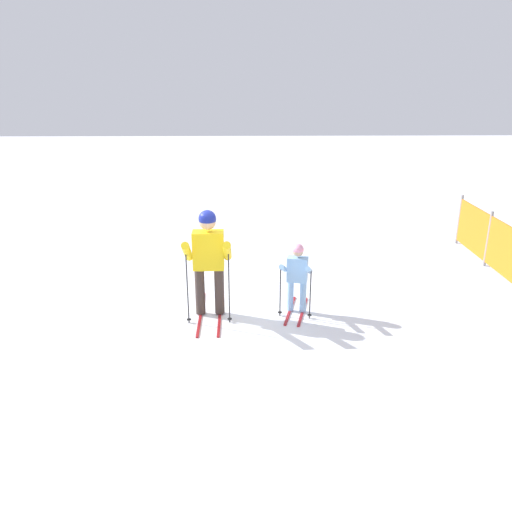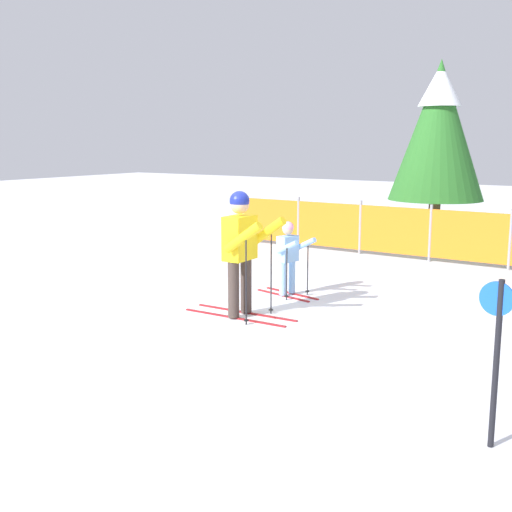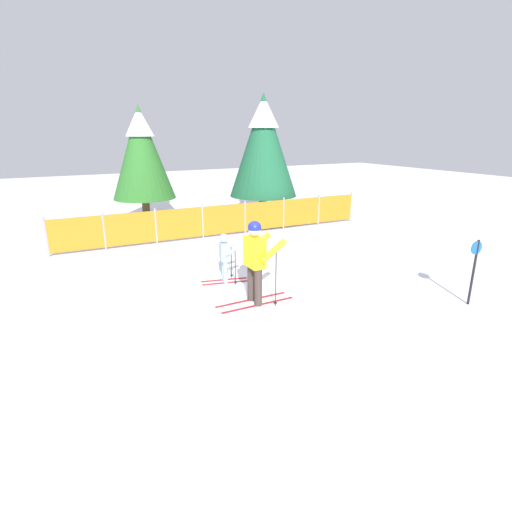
{
  "view_description": "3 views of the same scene",
  "coord_description": "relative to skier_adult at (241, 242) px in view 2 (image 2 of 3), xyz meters",
  "views": [
    {
      "loc": [
        7.77,
        0.55,
        3.68
      ],
      "look_at": [
        0.15,
        0.72,
        1.03
      ],
      "focal_mm": 35.0,
      "sensor_mm": 36.0,
      "label": 1
    },
    {
      "loc": [
        5.18,
        -7.42,
        2.49
      ],
      "look_at": [
        -0.09,
        0.72,
        0.74
      ],
      "focal_mm": 45.0,
      "sensor_mm": 36.0,
      "label": 2
    },
    {
      "loc": [
        -3.51,
        -7.02,
        3.51
      ],
      "look_at": [
        0.38,
        0.36,
        0.9
      ],
      "focal_mm": 28.0,
      "sensor_mm": 36.0,
      "label": 3
    }
  ],
  "objects": [
    {
      "name": "ground_plane",
      "position": [
        -0.16,
        0.05,
        -1.08
      ],
      "size": [
        60.0,
        60.0,
        0.0
      ],
      "primitive_type": "plane",
      "color": "white"
    },
    {
      "name": "skier_adult",
      "position": [
        0.0,
        0.0,
        0.0
      ],
      "size": [
        1.7,
        0.76,
        1.8
      ],
      "rotation": [
        0.0,
        0.0,
        0.01
      ],
      "color": "maroon",
      "rests_on": "ground_plane"
    },
    {
      "name": "skier_child",
      "position": [
        -0.07,
        1.45,
        -0.36
      ],
      "size": [
        1.17,
        0.6,
        1.21
      ],
      "rotation": [
        0.0,
        0.0,
        -0.23
      ],
      "color": "maroon",
      "rests_on": "ground_plane"
    },
    {
      "name": "safety_fence",
      "position": [
        1.7,
        5.59,
        -0.48
      ],
      "size": [
        11.14,
        0.35,
        1.19
      ],
      "rotation": [
        0.0,
        0.0,
        -0.03
      ],
      "color": "gray",
      "rests_on": "ground_plane"
    },
    {
      "name": "conifer_far",
      "position": [
        -0.16,
        9.24,
        1.72
      ],
      "size": [
        2.43,
        2.43,
        4.52
      ],
      "color": "#4C3823",
      "rests_on": "ground_plane"
    },
    {
      "name": "trail_marker",
      "position": [
        3.96,
        -2.18,
        -0.2
      ],
      "size": [
        0.28,
        0.05,
        1.41
      ],
      "color": "black",
      "rests_on": "ground_plane"
    }
  ]
}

